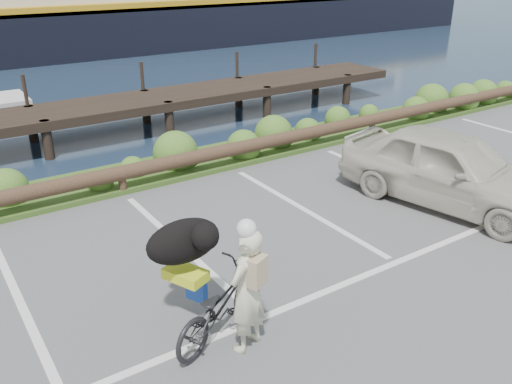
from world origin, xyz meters
The scene contains 7 objects.
ground centered at (0.00, 0.00, 0.00)m, with size 72.00×72.00×0.00m, color #505052.
vegetation_strip centered at (0.00, 5.30, 0.05)m, with size 34.00×1.60×0.10m, color #3D5B21.
log_rail centered at (0.00, 4.60, 0.00)m, with size 32.00×0.30×0.60m, color #443021, non-canonical shape.
bicycle centered at (-0.60, -0.39, 0.45)m, with size 0.60×1.73×0.91m, color black.
cyclist centered at (-0.44, -0.76, 0.81)m, with size 0.59×0.39×1.62m, color beige.
dog centered at (-0.81, 0.12, 1.19)m, with size 0.99×0.48×0.57m, color black.
parked_car centered at (5.09, 0.66, 0.73)m, with size 1.72×4.27×1.45m, color beige.
Camera 1 is at (-3.34, -5.33, 4.47)m, focal length 38.00 mm.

